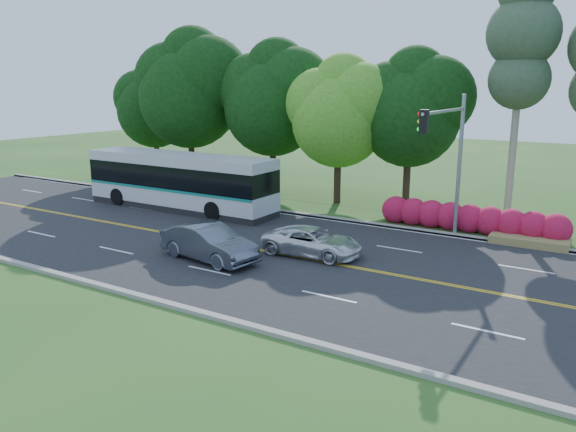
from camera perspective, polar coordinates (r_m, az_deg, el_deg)
The scene contains 12 objects.
ground at distance 25.63m, azimuth -2.14°, elevation -3.65°, with size 120.00×120.00×0.00m, color #264F1A.
road at distance 25.63m, azimuth -2.14°, elevation -3.63°, with size 60.00×14.00×0.02m, color black.
curb_north at distance 31.60m, azimuth 5.08°, elevation -0.30°, with size 60.00×0.30×0.15m, color gray.
curb_south at distance 20.39m, azimuth -13.49°, elevation -8.32°, with size 60.00×0.30×0.15m, color gray.
grass_verge at distance 33.22m, azimuth 6.51°, elevation 0.30°, with size 60.00×4.00×0.10m, color #264F1A.
lane_markings at distance 25.68m, azimuth -2.32°, elevation -3.57°, with size 57.60×13.82×0.00m.
tree_row at distance 37.56m, azimuth 1.59°, elevation 12.14°, with size 44.70×9.10×13.84m.
bougainvillea_hedge at distance 30.01m, azimuth 18.32°, elevation -0.40°, with size 9.50×2.25×1.50m.
traffic_signal at distance 26.89m, azimuth 16.10°, elevation 6.81°, with size 0.42×6.10×7.00m.
transit_bus at distance 34.68m, azimuth -10.98°, elevation 3.42°, with size 12.79×2.87×3.34m.
sedan at distance 24.41m, azimuth -8.06°, elevation -2.68°, with size 1.65×4.75×1.56m, color #555A67.
suv at distance 24.92m, azimuth 2.46°, elevation -2.62°, with size 2.06×4.46×1.24m, color white.
Camera 1 is at (13.68, -20.36, 7.44)m, focal length 35.00 mm.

